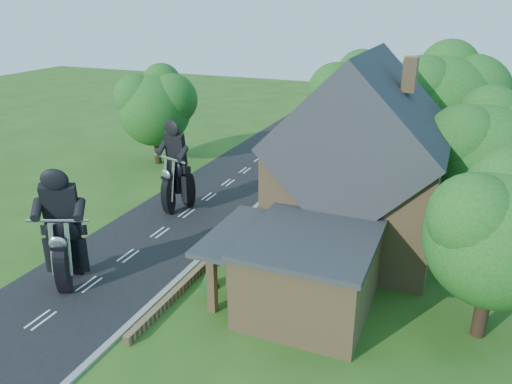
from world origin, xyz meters
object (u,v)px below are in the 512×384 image
at_px(annex, 307,271).
at_px(motorcycle_lead, 70,268).
at_px(motorcycle_follow, 179,197).
at_px(garden_wall, 243,228).
at_px(house, 359,168).

distance_m(annex, motorcycle_lead, 10.96).
bearing_deg(motorcycle_follow, motorcycle_lead, 106.78).
xyz_separation_m(annex, motorcycle_lead, (-10.65, -2.46, -0.91)).
bearing_deg(motorcycle_lead, motorcycle_follow, -113.58).
xyz_separation_m(annex, motorcycle_follow, (-10.54, 7.07, -0.89)).
bearing_deg(annex, motorcycle_follow, 146.17).
distance_m(motorcycle_lead, motorcycle_follow, 9.52).
distance_m(garden_wall, annex, 8.19).
height_order(motorcycle_lead, motorcycle_follow, motorcycle_follow).
xyz_separation_m(house, motorcycle_follow, (-11.16, 0.27, -3.47)).
distance_m(garden_wall, motorcycle_follow, 5.17).
relative_size(annex, motorcycle_lead, 3.81).
height_order(house, annex, house).
bearing_deg(house, motorcycle_lead, -140.60).
bearing_deg(garden_wall, motorcycle_follow, 165.72).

